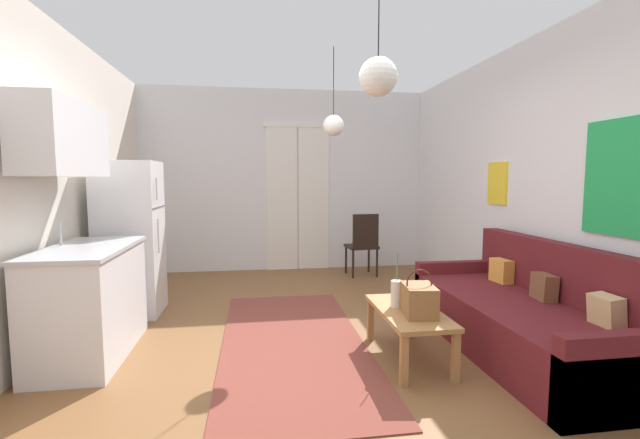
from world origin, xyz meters
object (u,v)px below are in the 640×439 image
bamboo_vase (397,294)px  refrigerator (130,238)px  accent_chair (363,242)px  pendant_lamp_near (378,77)px  coffee_table (408,316)px  couch (527,318)px  pendant_lamp_far (333,125)px  handbag (419,300)px

bamboo_vase → refrigerator: (-2.39, 1.44, 0.29)m
accent_chair → pendant_lamp_near: (-0.82, -3.50, 1.50)m
coffee_table → accent_chair: size_ratio=1.03×
coffee_table → bamboo_vase: 0.20m
pendant_lamp_near → bamboo_vase: bearing=62.4°
couch → accent_chair: size_ratio=2.41×
coffee_table → bamboo_vase: bearing=130.9°
refrigerator → accent_chair: size_ratio=1.75×
coffee_table → pendant_lamp_far: pendant_lamp_far is taller
bamboo_vase → accent_chair: accent_chair is taller
bamboo_vase → accent_chair: (0.43, 2.75, -0.01)m
bamboo_vase → couch: bearing=-4.8°
pendant_lamp_far → coffee_table: bearing=-74.9°
refrigerator → accent_chair: (2.81, 1.31, -0.30)m
refrigerator → pendant_lamp_near: (1.99, -2.19, 1.20)m
accent_chair → pendant_lamp_near: 3.90m
pendant_lamp_far → bamboo_vase: bearing=-77.1°
bamboo_vase → handbag: bamboo_vase is taller
coffee_table → refrigerator: size_ratio=0.59×
pendant_lamp_far → couch: bearing=-44.3°
accent_chair → pendant_lamp_far: size_ratio=1.01×
pendant_lamp_far → accent_chair: bearing=64.6°
accent_chair → coffee_table: bearing=77.8°
couch → bamboo_vase: bearing=175.2°
handbag → accent_chair: 2.99m
handbag → couch: bearing=7.5°
coffee_table → pendant_lamp_near: (-0.46, -0.67, 1.66)m
couch → accent_chair: bearing=103.0°
couch → coffee_table: (-1.01, 0.01, 0.06)m
pendant_lamp_near → handbag: bearing=47.3°
coffee_table → accent_chair: bearing=82.8°
handbag → pendant_lamp_far: 2.09m
accent_chair → pendant_lamp_near: pendant_lamp_near is taller
couch → coffee_table: bearing=179.5°
pendant_lamp_near → pendant_lamp_far: same height
handbag → accent_chair: size_ratio=0.38×
bamboo_vase → handbag: (0.10, -0.22, 0.01)m
couch → accent_chair: accent_chair is taller
accent_chair → couch: bearing=98.0°
accent_chair → pendant_lamp_far: pendant_lamp_far is taller
handbag → refrigerator: bearing=146.2°
accent_chair → handbag: bearing=78.7°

